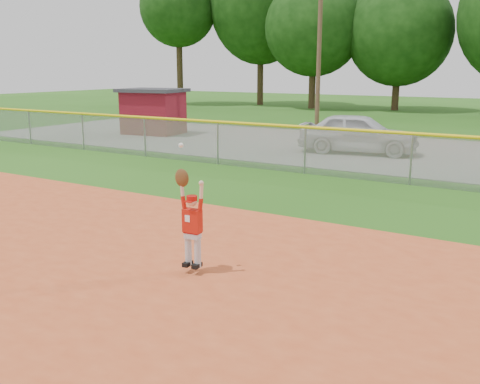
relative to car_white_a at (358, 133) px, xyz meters
name	(u,v)px	position (x,y,z in m)	size (l,w,h in m)	color
ground	(225,321)	(3.23, -14.89, -0.82)	(120.00, 120.00, 0.00)	#255713
parking_strip	(448,156)	(3.23, 1.11, -0.80)	(44.00, 10.00, 0.03)	gray
car_white_a	(358,133)	(0.00, 0.00, 0.00)	(1.86, 4.62, 1.58)	silver
utility_shed	(153,111)	(-11.10, 0.81, 0.36)	(3.35, 2.75, 2.31)	maroon
outfield_fence	(411,155)	(3.23, -4.89, 0.06)	(40.06, 0.10, 1.55)	gray
ballplayer	(191,219)	(1.86, -13.76, 0.13)	(0.53, 0.24, 2.03)	silver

